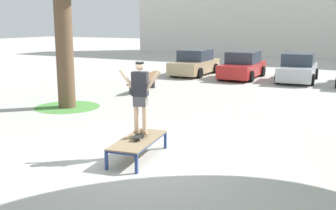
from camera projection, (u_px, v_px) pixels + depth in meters
name	position (u px, v px, depth m)	size (l,w,h in m)	color
ground_plane	(142.00, 159.00, 9.46)	(120.00, 120.00, 0.00)	#B7B5AD
skate_box	(138.00, 141.00, 9.47)	(1.04, 1.99, 0.46)	navy
skateboard	(141.00, 134.00, 9.60)	(0.41, 0.82, 0.09)	black
skater	(140.00, 93.00, 9.40)	(0.98, 0.38, 1.69)	beige
grass_patch_near_left	(67.00, 107.00, 15.28)	(2.42, 2.42, 0.01)	#519342
car_tan	(195.00, 63.00, 24.43)	(2.01, 4.25, 1.50)	tan
car_red	(243.00, 66.00, 23.00)	(2.01, 4.25, 1.50)	red
car_silver	(298.00, 68.00, 21.79)	(2.15, 4.32, 1.50)	#B7BABF
park_bench	(144.00, 81.00, 18.73)	(0.69, 2.43, 0.83)	brown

